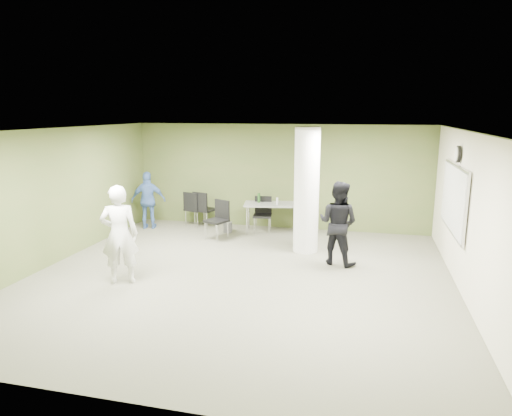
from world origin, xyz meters
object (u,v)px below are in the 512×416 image
(folding_table, at_px, (276,205))
(chair_back_left, at_px, (203,207))
(man_blue, at_px, (148,200))
(woman_white, at_px, (119,235))
(man_black, at_px, (338,223))

(folding_table, distance_m, chair_back_left, 2.04)
(chair_back_left, xyz_separation_m, man_blue, (-1.40, -0.42, 0.19))
(folding_table, xyz_separation_m, woman_white, (-2.10, -4.15, 0.19))
(folding_table, height_order, chair_back_left, folding_table)
(man_black, bearing_deg, chair_back_left, -9.78)
(woman_white, xyz_separation_m, man_black, (3.82, 2.04, -0.05))
(chair_back_left, bearing_deg, woman_white, 106.62)
(folding_table, distance_m, woman_white, 4.66)
(chair_back_left, distance_m, man_black, 4.35)
(folding_table, xyz_separation_m, man_blue, (-3.44, -0.35, 0.04))
(chair_back_left, distance_m, woman_white, 4.23)
(man_black, xyz_separation_m, man_blue, (-5.16, 1.76, -0.10))
(folding_table, relative_size, chair_back_left, 1.75)
(woman_white, height_order, man_blue, woman_white)
(man_black, bearing_deg, man_blue, 1.52)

